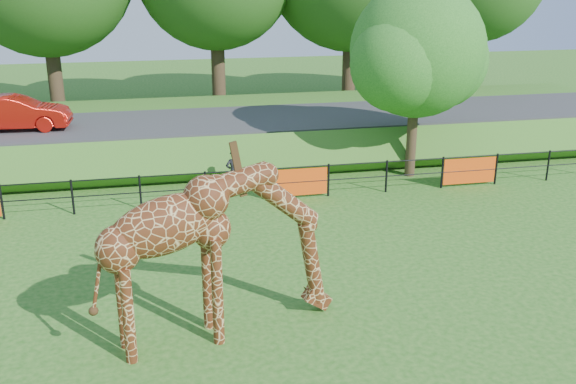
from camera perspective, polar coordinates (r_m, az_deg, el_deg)
The scene contains 8 objects.
ground at distance 13.23m, azimuth -4.02°, elevation -12.75°, with size 90.00×90.00×0.00m, color #205B16.
giraffe at distance 12.61m, azimuth -6.20°, elevation -5.46°, with size 4.92×0.90×3.52m, color #4F2410, non-canonical shape.
perimeter_fence at distance 20.27m, azimuth -7.34°, elevation 0.33°, with size 28.07×0.10×1.10m, color black, non-canonical shape.
embankment at distance 27.45m, azimuth -8.78°, elevation 5.38°, with size 40.00×9.00×1.30m, color #205B16.
road at distance 25.84m, azimuth -8.63°, elevation 6.16°, with size 40.00×5.00×0.12m, color #313133.
car_red at distance 25.89m, azimuth -23.07°, elevation 6.48°, with size 1.35×3.87×1.28m, color #B7160D.
visitor at distance 21.17m, azimuth -4.83°, elevation 1.79°, with size 0.55×0.36×1.50m, color black.
tree_east at distance 22.86m, azimuth 11.58°, elevation 11.81°, with size 5.40×4.71×6.76m.
Camera 1 is at (-1.48, -11.19, 6.91)m, focal length 40.00 mm.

